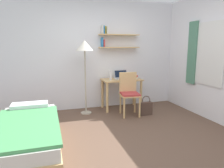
{
  "coord_description": "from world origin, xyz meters",
  "views": [
    {
      "loc": [
        -1.16,
        -2.94,
        1.51
      ],
      "look_at": [
        -0.09,
        0.51,
        0.85
      ],
      "focal_mm": 33.55,
      "sensor_mm": 36.0,
      "label": 1
    }
  ],
  "objects": [
    {
      "name": "wall_back",
      "position": [
        0.01,
        2.02,
        1.31
      ],
      "size": [
        4.4,
        0.27,
        2.6
      ],
      "color": "white",
      "rests_on": "ground_plane"
    },
    {
      "name": "desk_chair",
      "position": [
        0.53,
        1.22,
        0.51
      ],
      "size": [
        0.45,
        0.47,
        0.94
      ],
      "color": "tan",
      "rests_on": "ground_plane"
    },
    {
      "name": "water_bottle",
      "position": [
        0.22,
        1.62,
        0.84
      ],
      "size": [
        0.06,
        0.06,
        0.21
      ],
      "primitive_type": "cylinder",
      "color": "silver",
      "rests_on": "desk"
    },
    {
      "name": "laptop",
      "position": [
        0.54,
        1.79,
        0.78
      ],
      "size": [
        0.34,
        0.22,
        0.21
      ],
      "color": "#B7BABF",
      "rests_on": "desk"
    },
    {
      "name": "handbag",
      "position": [
        0.87,
        1.08,
        0.16
      ],
      "size": [
        0.28,
        0.11,
        0.43
      ],
      "color": "#4C382D",
      "rests_on": "ground_plane"
    },
    {
      "name": "book_stack",
      "position": [
        0.81,
        1.68,
        0.77
      ],
      "size": [
        0.18,
        0.25,
        0.09
      ],
      "color": "silver",
      "rests_on": "desk"
    },
    {
      "name": "ground_plane",
      "position": [
        0.0,
        0.0,
        0.0
      ],
      "size": [
        5.28,
        5.28,
        0.0
      ],
      "primitive_type": "plane",
      "color": "brown"
    },
    {
      "name": "bed",
      "position": [
        -1.48,
        0.08,
        0.24
      ],
      "size": [
        0.87,
        1.87,
        0.54
      ],
      "color": "tan",
      "rests_on": "ground_plane"
    },
    {
      "name": "standing_lamp",
      "position": [
        -0.37,
        1.59,
        1.42
      ],
      "size": [
        0.38,
        0.38,
        1.63
      ],
      "color": "#B2A893",
      "rests_on": "ground_plane"
    },
    {
      "name": "desk",
      "position": [
        0.52,
        1.7,
        0.58
      ],
      "size": [
        0.93,
        0.52,
        0.73
      ],
      "color": "tan",
      "rests_on": "ground_plane"
    }
  ]
}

